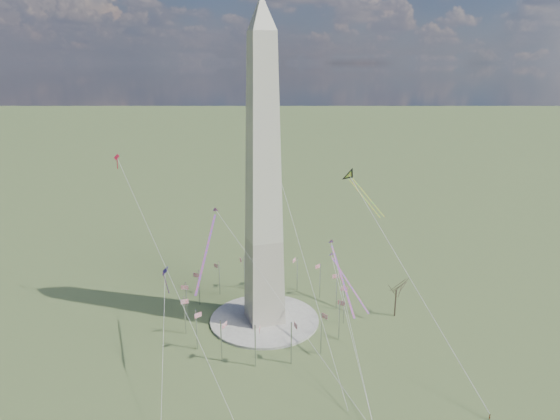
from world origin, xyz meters
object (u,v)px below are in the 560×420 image
object	(u,v)px
tree_near	(396,288)
person_east	(490,417)
washington_monument	(263,180)
kite_delta_black	(351,178)

from	to	relation	value
tree_near	person_east	bearing A→B (deg)	-95.96
washington_monument	person_east	size ratio (longest dim) A/B	63.57
tree_near	kite_delta_black	bearing A→B (deg)	122.12
tree_near	kite_delta_black	size ratio (longest dim) A/B	0.84
person_east	kite_delta_black	xyz separation A→B (m)	(-4.68, 68.29, 44.29)
tree_near	kite_delta_black	world-z (taller)	kite_delta_black
tree_near	person_east	size ratio (longest dim) A/B	9.15
washington_monument	kite_delta_black	distance (m)	33.08
washington_monument	tree_near	world-z (taller)	washington_monument
kite_delta_black	washington_monument	bearing A→B (deg)	-10.77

